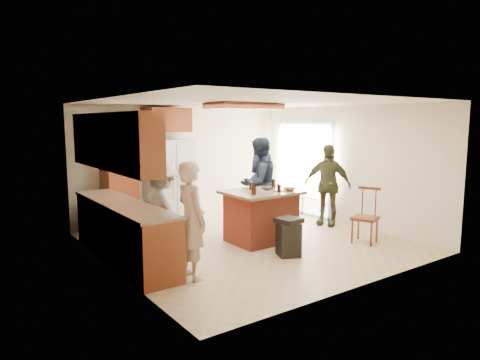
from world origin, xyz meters
TOP-DOWN VIEW (x-y plane):
  - room_shell at (4.37, 1.64)m, footprint 8.00×5.20m
  - person_front_left at (-1.71, -0.93)m, footprint 0.45×0.61m
  - person_behind_left at (0.72, 0.69)m, footprint 0.97×0.67m
  - person_behind_right at (0.82, 0.71)m, footprint 0.91×0.77m
  - person_side_right at (2.12, 0.16)m, footprint 0.89×1.12m
  - person_counter at (-1.67, 0.11)m, footprint 0.68×1.07m
  - left_cabinetry at (-2.24, 0.40)m, footprint 0.64×3.00m
  - back_wall_units at (-1.33, 2.20)m, footprint 1.80×0.60m
  - refrigerator at (-0.55, 2.12)m, footprint 0.90×0.76m
  - kitchen_island at (0.21, -0.04)m, footprint 1.28×1.03m
  - island_items at (0.40, -0.15)m, footprint 0.97×0.66m
  - trash_bin at (0.05, -0.96)m, footprint 0.44×0.44m
  - spindle_chair at (1.69, -1.19)m, footprint 0.54×0.54m

SIDE VIEW (x-z plane):
  - trash_bin at x=0.05m, z-range 0.00..0.63m
  - spindle_chair at x=1.69m, z-range -0.04..0.95m
  - kitchen_island at x=0.21m, z-range 0.01..0.94m
  - person_counter at x=-1.67m, z-range 0.00..1.53m
  - person_behind_right at x=0.82m, z-range 0.00..1.58m
  - person_front_left at x=-1.71m, z-range 0.00..1.64m
  - person_side_right at x=2.12m, z-range 0.00..1.71m
  - room_shell at x=4.37m, z-range -1.63..3.37m
  - refrigerator at x=-0.55m, z-range 0.00..1.80m
  - person_behind_left at x=0.72m, z-range 0.00..1.86m
  - left_cabinetry at x=-2.24m, z-range -0.19..2.11m
  - island_items at x=0.40m, z-range 0.90..1.05m
  - back_wall_units at x=-1.33m, z-range 0.15..2.60m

